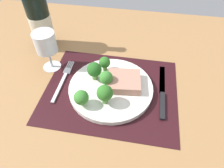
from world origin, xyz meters
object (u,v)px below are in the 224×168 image
plate (111,88)px  fork (63,80)px  knife (162,94)px  steak (124,81)px  wine_glass (46,44)px  wine_bottle (40,21)px

plate → fork: 16.64cm
plate → knife: (16.37, 0.53, -0.50)cm
steak → knife: size_ratio=0.44×
plate → knife: bearing=1.9°
plate → fork: bearing=175.1°
plate → fork: (-16.57, 1.42, -0.55)cm
knife → wine_glass: 40.92cm
fork → wine_bottle: (-13.25, 18.03, 10.34)cm
wine_glass → knife: bearing=-10.0°
knife → wine_glass: bearing=171.2°
fork → plate: bearing=-1.5°
plate → wine_glass: size_ratio=1.90×
steak → fork: 20.70cm
fork → knife: (32.94, -0.89, 0.05)cm
plate → knife: 16.39cm
fork → knife: 32.95cm
steak → knife: 12.73cm
wine_bottle → wine_glass: 13.88cm
knife → wine_bottle: (-46.19, 18.92, 10.28)cm
knife → plate: bearing=-176.9°
knife → wine_glass: (-39.26, 6.94, 9.20)cm
wine_bottle → plate: bearing=-33.1°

